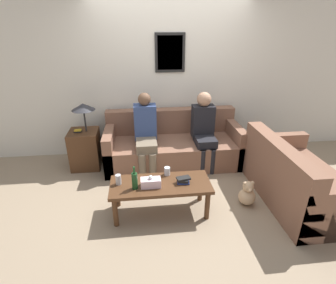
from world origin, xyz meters
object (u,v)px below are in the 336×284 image
(person_left, at_px, (146,131))
(teddy_bear, at_px, (247,194))
(wine_bottle, at_px, (135,180))
(couch_main, at_px, (173,145))
(coffee_table, at_px, (161,187))
(drinking_glass, at_px, (167,171))
(couch_side, at_px, (296,180))
(person_right, at_px, (204,128))

(person_left, xyz_separation_m, teddy_bear, (1.23, -1.10, -0.48))
(wine_bottle, bearing_deg, couch_main, 65.65)
(coffee_table, xyz_separation_m, drinking_glass, (0.10, 0.18, 0.11))
(couch_side, distance_m, coffee_table, 1.76)
(couch_side, xyz_separation_m, drinking_glass, (-1.66, 0.12, 0.18))
(person_right, bearing_deg, coffee_table, -124.80)
(coffee_table, relative_size, person_left, 0.99)
(coffee_table, height_order, teddy_bear, coffee_table)
(couch_main, bearing_deg, wine_bottle, -114.35)
(couch_side, height_order, person_left, person_left)
(couch_side, xyz_separation_m, person_right, (-0.97, 1.07, 0.36))
(couch_main, xyz_separation_m, person_left, (-0.44, -0.17, 0.35))
(couch_side, bearing_deg, teddy_bear, 92.55)
(couch_side, bearing_deg, person_right, 42.18)
(couch_main, distance_m, person_right, 0.61)
(drinking_glass, distance_m, person_right, 1.18)
(coffee_table, bearing_deg, person_right, 55.20)
(coffee_table, height_order, person_left, person_left)
(couch_side, height_order, coffee_table, couch_side)
(couch_side, bearing_deg, drinking_glass, 85.71)
(couch_side, distance_m, person_left, 2.19)
(person_right, bearing_deg, wine_bottle, -132.07)
(wine_bottle, relative_size, person_left, 0.23)
(person_left, relative_size, teddy_bear, 3.56)
(wine_bottle, height_order, drinking_glass, wine_bottle)
(wine_bottle, relative_size, person_right, 0.24)
(wine_bottle, distance_m, person_right, 1.62)
(coffee_table, xyz_separation_m, person_left, (-0.12, 1.13, 0.28))
(person_left, bearing_deg, couch_main, 20.48)
(wine_bottle, distance_m, teddy_bear, 1.45)
(wine_bottle, bearing_deg, couch_side, 3.49)
(teddy_bear, bearing_deg, couch_side, 2.55)
(couch_main, relative_size, person_left, 1.82)
(person_left, relative_size, person_right, 1.01)
(coffee_table, xyz_separation_m, person_right, (0.79, 1.13, 0.29))
(coffee_table, bearing_deg, couch_main, 76.09)
(coffee_table, distance_m, drinking_glass, 0.23)
(drinking_glass, bearing_deg, person_left, 103.21)
(wine_bottle, height_order, teddy_bear, wine_bottle)
(drinking_glass, bearing_deg, couch_main, 78.74)
(coffee_table, bearing_deg, person_left, 96.24)
(couch_side, xyz_separation_m, coffee_table, (-1.76, -0.06, 0.07))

